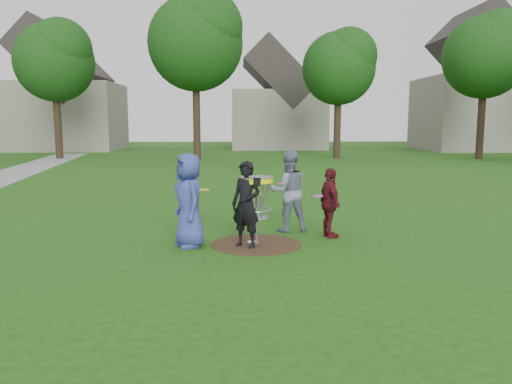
{
  "coord_description": "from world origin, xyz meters",
  "views": [
    {
      "loc": [
        -0.3,
        -9.56,
        2.4
      ],
      "look_at": [
        0.0,
        0.3,
        1.0
      ],
      "focal_mm": 35.0,
      "sensor_mm": 36.0,
      "label": 1
    }
  ],
  "objects_px": {
    "player_grey": "(288,191)",
    "disc_golf_basket": "(256,193)",
    "player_maroon": "(330,203)",
    "player_blue": "(189,200)",
    "player_black": "(246,205)"
  },
  "relations": [
    {
      "from": "player_black",
      "to": "disc_golf_basket",
      "type": "bearing_deg",
      "value": 74.18
    },
    {
      "from": "player_maroon",
      "to": "player_grey",
      "type": "bearing_deg",
      "value": 39.22
    },
    {
      "from": "player_blue",
      "to": "player_grey",
      "type": "relative_size",
      "value": 1.01
    },
    {
      "from": "player_grey",
      "to": "disc_golf_basket",
      "type": "height_order",
      "value": "player_grey"
    },
    {
      "from": "player_black",
      "to": "disc_golf_basket",
      "type": "height_order",
      "value": "player_black"
    },
    {
      "from": "player_black",
      "to": "player_maroon",
      "type": "relative_size",
      "value": 1.14
    },
    {
      "from": "player_black",
      "to": "player_grey",
      "type": "distance_m",
      "value": 1.66
    },
    {
      "from": "player_black",
      "to": "player_grey",
      "type": "height_order",
      "value": "player_grey"
    },
    {
      "from": "player_blue",
      "to": "player_maroon",
      "type": "height_order",
      "value": "player_blue"
    },
    {
      "from": "player_black",
      "to": "player_grey",
      "type": "bearing_deg",
      "value": 87.71
    },
    {
      "from": "player_grey",
      "to": "player_maroon",
      "type": "relative_size",
      "value": 1.23
    },
    {
      "from": "player_black",
      "to": "player_maroon",
      "type": "xyz_separation_m",
      "value": [
        1.74,
        0.74,
        -0.1
      ]
    },
    {
      "from": "player_blue",
      "to": "disc_golf_basket",
      "type": "relative_size",
      "value": 1.31
    },
    {
      "from": "player_black",
      "to": "player_maroon",
      "type": "bearing_deg",
      "value": 54.99
    },
    {
      "from": "player_blue",
      "to": "player_black",
      "type": "height_order",
      "value": "player_blue"
    }
  ]
}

